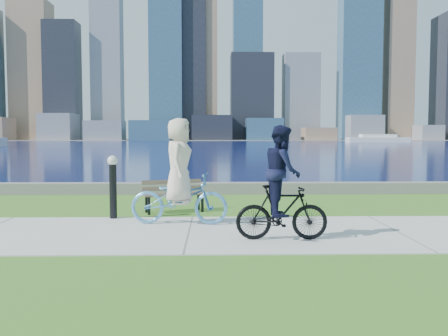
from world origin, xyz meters
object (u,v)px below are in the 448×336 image
(bollard_lamp, at_px, (113,183))
(cyclist_woman, at_px, (179,185))
(cyclist_man, at_px, (282,192))
(park_bench, at_px, (174,193))

(bollard_lamp, xyz_separation_m, cyclist_woman, (1.51, -0.73, 0.03))
(bollard_lamp, distance_m, cyclist_woman, 1.67)
(bollard_lamp, bearing_deg, cyclist_man, -34.05)
(park_bench, xyz_separation_m, cyclist_woman, (0.25, -1.73, 0.37))
(cyclist_woman, distance_m, cyclist_man, 2.49)
(cyclist_man, bearing_deg, park_bench, 34.00)
(park_bench, xyz_separation_m, cyclist_man, (2.17, -3.32, 0.40))
(park_bench, xyz_separation_m, bollard_lamp, (-1.26, -1.00, 0.34))
(park_bench, bearing_deg, cyclist_woman, -99.77)
(bollard_lamp, bearing_deg, cyclist_woman, -25.71)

